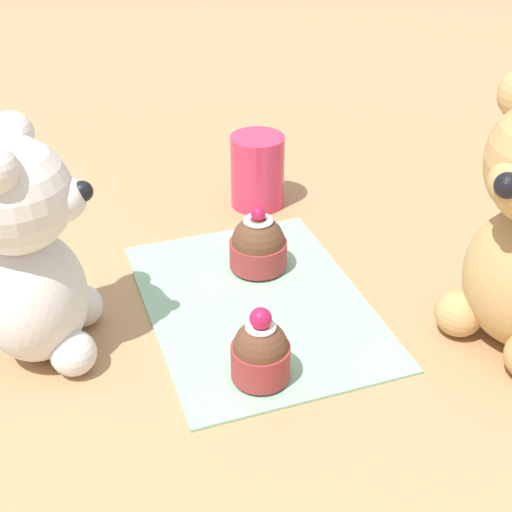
# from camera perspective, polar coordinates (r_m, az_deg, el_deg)

# --- Properties ---
(ground_plane) EXTENTS (4.00, 4.00, 0.00)m
(ground_plane) POSITION_cam_1_polar(r_m,az_deg,el_deg) (0.69, 0.00, -3.94)
(ground_plane) COLOR tan
(knitted_placemat) EXTENTS (0.28, 0.20, 0.01)m
(knitted_placemat) POSITION_cam_1_polar(r_m,az_deg,el_deg) (0.69, 0.00, -3.74)
(knitted_placemat) COLOR #8EBC99
(knitted_placemat) RESTS_ON ground_plane
(teddy_bear_cream) EXTENTS (0.12, 0.12, 0.21)m
(teddy_bear_cream) POSITION_cam_1_polar(r_m,az_deg,el_deg) (0.61, -17.77, 0.27)
(teddy_bear_cream) COLOR silver
(teddy_bear_cream) RESTS_ON ground_plane
(cupcake_near_cream_bear) EXTENTS (0.05, 0.05, 0.07)m
(cupcake_near_cream_bear) POSITION_cam_1_polar(r_m,az_deg,el_deg) (0.58, 0.36, -7.68)
(cupcake_near_cream_bear) COLOR #993333
(cupcake_near_cream_bear) RESTS_ON knitted_placemat
(cupcake_near_tan_bear) EXTENTS (0.06, 0.06, 0.07)m
(cupcake_near_tan_bear) POSITION_cam_1_polar(r_m,az_deg,el_deg) (0.72, 0.17, 0.83)
(cupcake_near_tan_bear) COLOR #993333
(cupcake_near_tan_bear) RESTS_ON knitted_placemat
(juice_glass) EXTENTS (0.06, 0.06, 0.09)m
(juice_glass) POSITION_cam_1_polar(r_m,az_deg,el_deg) (0.84, 0.12, 6.81)
(juice_glass) COLOR #DB3356
(juice_glass) RESTS_ON ground_plane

